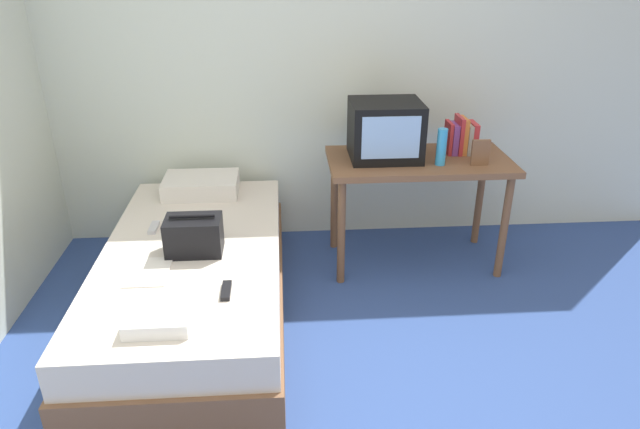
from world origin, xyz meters
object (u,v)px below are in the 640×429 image
bed (195,283)px  pillow (201,185)px  picture_frame (480,153)px  tv (385,130)px  desk (418,172)px  folded_towel (159,319)px  remote_dark (226,291)px  book_row (461,137)px  handbag (194,235)px  remote_silver (154,228)px  water_bottle (441,147)px  magazine (148,272)px

bed → pillow: bearing=92.2°
bed → pillow: size_ratio=4.07×
picture_frame → tv: bearing=162.0°
desk → folded_towel: size_ratio=4.14×
remote_dark → desk: bearing=41.6°
desk → tv: tv is taller
bed → tv: bearing=26.9°
book_row → folded_towel: 2.24m
bed → handbag: (0.03, -0.05, 0.33)m
handbag → bed: bearing=120.2°
tv → remote_silver: tv is taller
bed → book_row: size_ratio=8.27×
desk → water_bottle: bearing=-50.5°
handbag → magazine: bearing=-135.9°
tv → water_bottle: bearing=-26.2°
handbag → remote_silver: bearing=133.6°
water_bottle → remote_dark: 1.61m
water_bottle → handbag: size_ratio=0.77×
magazine → remote_silver: remote_silver is taller
water_bottle → handbag: water_bottle is taller
remote_dark → water_bottle: bearing=35.8°
desk → tv: (-0.22, 0.04, 0.28)m
remote_silver → pillow: bearing=67.6°
water_bottle → book_row: size_ratio=0.95×
picture_frame → remote_silver: bearing=-175.1°
bed → pillow: (-0.03, 0.77, 0.29)m
bed → folded_towel: 0.77m
magazine → remote_silver: 0.51m
tv → desk: bearing=-9.6°
tv → book_row: (0.51, 0.06, -0.07)m
picture_frame → pillow: 1.83m
desk → book_row: size_ratio=4.80×
book_row → remote_dark: 1.88m
tv → remote_silver: bearing=-166.0°
handbag → remote_dark: 0.48m
book_row → handbag: bearing=-156.8°
remote_silver → folded_towel: 0.99m
magazine → tv: bearing=32.3°
book_row → folded_towel: book_row is taller
desk → folded_towel: 1.93m
desk → handbag: 1.50m
picture_frame → handbag: bearing=-164.7°
tv → magazine: (-1.35, -0.86, -0.47)m
desk → pillow: (-1.42, 0.22, -0.14)m
water_bottle → pillow: size_ratio=0.47×
folded_towel → remote_dark: bearing=42.4°
picture_frame → handbag: (-1.70, -0.47, -0.27)m
water_bottle → remote_silver: (-1.74, -0.19, -0.39)m
handbag → desk: bearing=24.1°
tv → bed: bearing=-153.1°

